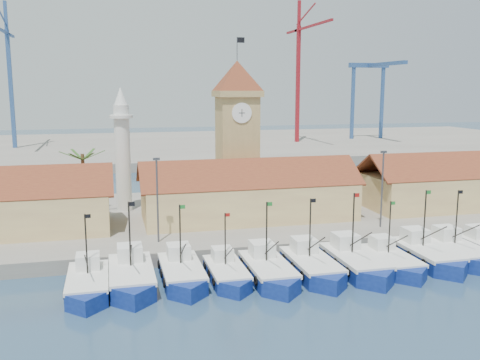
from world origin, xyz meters
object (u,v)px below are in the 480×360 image
object	(u,v)px
clock_tower	(237,131)
minaret	(123,149)
boat_0	(88,285)
boat_5	(313,268)

from	to	relation	value
clock_tower	minaret	xyz separation A→B (m)	(-15.00, 2.00, -2.23)
clock_tower	boat_0	bearing A→B (deg)	-129.09
boat_0	boat_5	world-z (taller)	boat_5
minaret	boat_0	bearing A→B (deg)	-98.95
clock_tower	boat_5	bearing A→B (deg)	-86.06
boat_0	minaret	world-z (taller)	minaret
boat_5	clock_tower	xyz separation A→B (m)	(-1.64, 23.85, 11.16)
boat_5	minaret	distance (m)	32.02
boat_0	clock_tower	size ratio (longest dim) A/B	0.42
boat_0	boat_5	distance (m)	20.64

